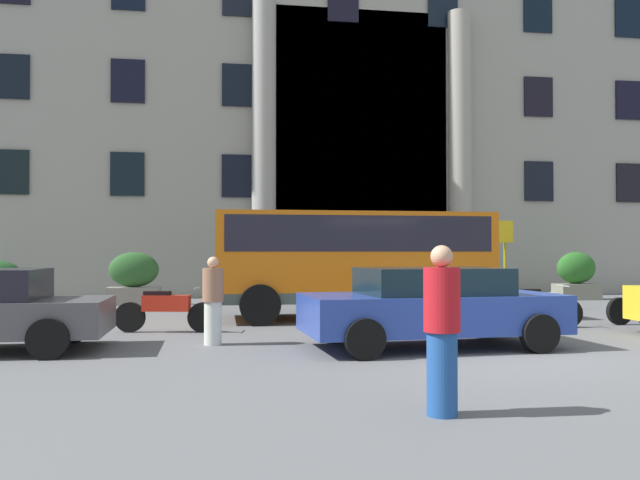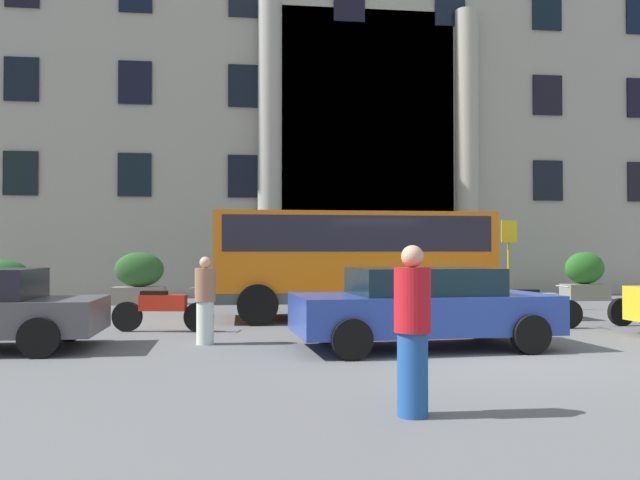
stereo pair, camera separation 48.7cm
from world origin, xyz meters
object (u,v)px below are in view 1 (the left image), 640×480
Objects in this scene: hedge_planter_entrance_right at (134,279)px; white_taxi_kerbside at (431,306)px; hedge_planter_entrance_left at (234,282)px; pedestrian_woman_dark_dress at (213,301)px; orange_minibus at (352,255)px; bus_stop_sign at (505,254)px; hedge_planter_far_west at (576,276)px; pedestrian_woman_with_bag at (442,330)px; motorcycle_far_end at (164,309)px; hedge_planter_far_east at (438,280)px; motorcycle_near_kerb at (533,306)px.

white_taxi_kerbside is (6.10, -9.72, -0.07)m from hedge_planter_entrance_right.
pedestrian_woman_dark_dress is at bearing -93.32° from hedge_planter_entrance_left.
orange_minibus is 4.91m from bus_stop_sign.
hedge_planter_entrance_right is (-14.40, 0.01, -0.00)m from hedge_planter_far_west.
bus_stop_sign is at bearing -2.26° from pedestrian_woman_with_bag.
orange_minibus is 4.82m from motorcycle_far_end.
white_taxi_kerbside is at bearing -109.63° from hedge_planter_far_east.
hedge_planter_far_west is 14.83m from pedestrian_woman_dark_dress.
pedestrian_woman_with_bag is (-5.59, -10.73, -0.69)m from bus_stop_sign.
white_taxi_kerbside is 2.63× the size of pedestrian_woman_with_bag.
pedestrian_woman_dark_dress is at bearing -143.49° from hedge_planter_far_west.
orange_minibus is 4.34m from motorcycle_near_kerb.
pedestrian_woman_with_bag is (-1.33, -4.31, 0.14)m from white_taxi_kerbside.
orange_minibus is 9.99m from hedge_planter_far_west.
white_taxi_kerbside reaches higher than hedge_planter_entrance_left.
pedestrian_woman_dark_dress reaches higher than hedge_planter_entrance_left.
hedge_planter_entrance_right reaches higher than pedestrian_woman_dark_dress.
white_taxi_kerbside is at bearing 8.11° from pedestrian_woman_with_bag.
hedge_planter_far_east is at bearing 6.39° from pedestrian_woman_with_bag.
hedge_planter_far_west is at bearing -2.13° from hedge_planter_entrance_left.
motorcycle_far_end is at bearing -138.67° from hedge_planter_far_east.
orange_minibus reaches higher than pedestrian_woman_dark_dress.
bus_stop_sign reaches higher than motorcycle_far_end.
hedge_planter_far_east is 10.53m from white_taxi_kerbside.
bus_stop_sign is at bearing -26.85° from hedge_planter_entrance_left.
motorcycle_near_kerb is at bearing -7.87° from pedestrian_woman_with_bag.
motorcycle_far_end is (1.50, -6.96, -0.31)m from hedge_planter_entrance_right.
pedestrian_woman_with_bag is at bearing -124.49° from hedge_planter_far_west.
orange_minibus reaches higher than hedge_planter_far_west.
white_taxi_kerbside is 3.73m from pedestrian_woman_dark_dress.
motorcycle_far_end is (-8.86, -3.66, -1.07)m from bus_stop_sign.
hedge_planter_far_east is (-0.73, 3.50, -0.85)m from bus_stop_sign.
orange_minibus reaches higher than hedge_planter_entrance_right.
pedestrian_woman_with_bag reaches higher than white_taxi_kerbside.
hedge_planter_far_east reaches higher than motorcycle_near_kerb.
pedestrian_woman_with_bag is at bearing -117.54° from bus_stop_sign.
pedestrian_woman_with_bag is (-4.87, -14.23, 0.16)m from hedge_planter_far_east.
orange_minibus is 2.62× the size of bus_stop_sign.
bus_stop_sign is (4.64, 1.59, 0.00)m from orange_minibus.
motorcycle_near_kerb is at bearing -107.03° from bus_stop_sign.
hedge_planter_entrance_right is 1.05× the size of pedestrian_woman_dark_dress.
pedestrian_woman_with_bag is at bearing -128.56° from pedestrian_woman_dark_dress.
bus_stop_sign is 0.56× the size of white_taxi_kerbside.
hedge_planter_entrance_right is 0.95× the size of pedestrian_woman_with_bag.
orange_minibus reaches higher than white_taxi_kerbside.
hedge_planter_entrance_right reaches higher than motorcycle_far_end.
motorcycle_far_end is at bearing 50.10° from pedestrian_woman_with_bag.
hedge_planter_far_west reaches higher than hedge_planter_entrance_right.
bus_stop_sign is 1.19× the size of motorcycle_near_kerb.
pedestrian_woman_with_bag is (-0.95, -9.14, -0.69)m from orange_minibus.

